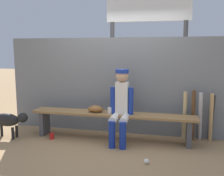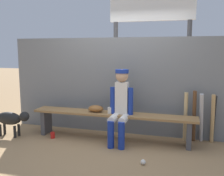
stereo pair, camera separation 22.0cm
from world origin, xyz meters
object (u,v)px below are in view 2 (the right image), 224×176
Objects in this scene: baseball_glove at (96,109)px; cup_on_bench at (110,110)px; bat_wood_natural at (185,117)px; bat_wood_dark at (194,116)px; cup_on_ground at (53,135)px; baseball at (143,162)px; scoreboard at (154,14)px; dog at (11,119)px; bat_aluminum_black at (213,119)px; bat_wood_tan at (213,119)px; bat_aluminum_silver at (201,118)px; dugout_bench at (112,119)px; player_seated at (120,104)px.

cup_on_bench is at bearing -7.98° from baseball_glove.
bat_wood_dark is (0.14, -0.00, 0.02)m from bat_wood_natural.
baseball is at bearing -19.48° from cup_on_ground.
dog is (-2.37, -1.90, -2.04)m from scoreboard.
bat_wood_dark is 0.33m from bat_aluminum_black.
bat_aluminum_black is at bearing 67.33° from bat_wood_tan.
bat_aluminum_silver is 2.53m from scoreboard.
dugout_bench is at bearing 10.37° from dog.
dugout_bench is 1.76m from bat_aluminum_black.
scoreboard is at bearing 125.01° from bat_wood_dark.
cup_on_ground is at bearing -168.34° from bat_wood_dark.
baseball_glove is 2.53m from scoreboard.
cup_on_ground is (-1.78, 0.63, 0.02)m from baseball.
baseball_glove is at bearing -170.49° from bat_aluminum_black.
baseball_glove is (-0.31, 0.00, 0.16)m from dugout_bench.
dog is at bearing -169.71° from bat_aluminum_silver.
bat_aluminum_silver reaches higher than dog.
cup_on_ground is at bearing -168.17° from dugout_bench.
bat_wood_dark is at bearing -54.99° from scoreboard.
cup_on_ground is at bearing -163.67° from baseball_glove.
bat_wood_tan is at bearing -46.62° from scoreboard.
bat_wood_tan is 11.79× the size of baseball.
bat_wood_dark reaches higher than bat_aluminum_black.
dugout_bench is 39.92× the size of baseball.
player_seated is 1.60m from bat_wood_tan.
dugout_bench is 0.37m from player_seated.
baseball_glove is at bearing 180.00° from dugout_bench.
bat_wood_natural is (1.57, 0.29, -0.11)m from baseball_glove.
bat_wood_tan is at bearing 10.96° from cup_on_bench.
player_seated is 0.37× the size of scoreboard.
dugout_bench is 1.15m from cup_on_ground.
scoreboard is (-0.89, 1.27, 1.91)m from bat_wood_dark.
bat_aluminum_silver is 2.67m from cup_on_ground.
scoreboard is (1.58, 1.79, 2.32)m from cup_on_ground.
scoreboard is (0.51, 1.56, 1.98)m from dugout_bench.
dugout_bench is 0.35m from baseball_glove.
bat_aluminum_silver reaches higher than baseball_glove.
bat_wood_dark reaches higher than bat_wood_natural.
dog is at bearing 168.65° from baseball.
dugout_bench is at bearing -168.47° from bat_wood_dark.
bat_aluminum_silver reaches higher than baseball.
bat_wood_natural is 0.15m from bat_wood_dark.
bat_aluminum_silver is 12.15× the size of baseball.
scoreboard reaches higher than baseball_glove.
bat_aluminum_silver is 0.26× the size of scoreboard.
baseball_glove is 3.78× the size of baseball.
dugout_bench is 3.35× the size of bat_wood_natural.
baseball_glove is 0.31× the size of bat_aluminum_silver.
baseball_glove is at bearing 139.86° from baseball.
dog is (-3.11, -0.63, -0.11)m from bat_wood_natural.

